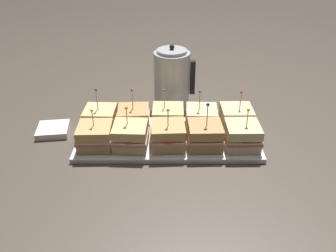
{
  "coord_description": "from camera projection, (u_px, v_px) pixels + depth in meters",
  "views": [
    {
      "loc": [
        -0.0,
        -1.08,
        0.68
      ],
      "look_at": [
        0.0,
        0.0,
        0.06
      ],
      "focal_mm": 38.0,
      "sensor_mm": 36.0,
      "label": 1
    }
  ],
  "objects": [
    {
      "name": "sandwich_back_far_left",
      "position": [
        101.0,
        118.0,
        1.3
      ],
      "size": [
        0.12,
        0.12,
        0.16
      ],
      "color": "#DBB77A",
      "rests_on": "serving_platter"
    },
    {
      "name": "sandwich_front_far_left",
      "position": [
        95.0,
        136.0,
        1.19
      ],
      "size": [
        0.12,
        0.12,
        0.14
      ],
      "color": "tan",
      "rests_on": "serving_platter"
    },
    {
      "name": "sandwich_front_left",
      "position": [
        130.0,
        136.0,
        1.19
      ],
      "size": [
        0.12,
        0.12,
        0.15
      ],
      "color": "#DBB77A",
      "rests_on": "serving_platter"
    },
    {
      "name": "ground_plane",
      "position": [
        168.0,
        141.0,
        1.27
      ],
      "size": [
        6.0,
        6.0,
        0.0
      ],
      "primitive_type": "plane",
      "color": "#4C4238"
    },
    {
      "name": "kettle_steel",
      "position": [
        172.0,
        79.0,
        1.46
      ],
      "size": [
        0.17,
        0.15,
        0.27
      ],
      "color": "#B7BABF",
      "rests_on": "ground_plane"
    },
    {
      "name": "sandwich_front_far_right",
      "position": [
        242.0,
        136.0,
        1.19
      ],
      "size": [
        0.12,
        0.12,
        0.14
      ],
      "color": "beige",
      "rests_on": "serving_platter"
    },
    {
      "name": "sandwich_back_far_right",
      "position": [
        236.0,
        118.0,
        1.3
      ],
      "size": [
        0.12,
        0.12,
        0.15
      ],
      "color": "beige",
      "rests_on": "serving_platter"
    },
    {
      "name": "sandwich_back_right",
      "position": [
        201.0,
        118.0,
        1.3
      ],
      "size": [
        0.12,
        0.12,
        0.16
      ],
      "color": "beige",
      "rests_on": "serving_platter"
    },
    {
      "name": "napkin_stack",
      "position": [
        53.0,
        130.0,
        1.32
      ],
      "size": [
        0.13,
        0.13,
        0.02
      ],
      "color": "white",
      "rests_on": "ground_plane"
    },
    {
      "name": "serving_platter",
      "position": [
        168.0,
        139.0,
        1.27
      ],
      "size": [
        0.64,
        0.28,
        0.02
      ],
      "color": "white",
      "rests_on": "ground_plane"
    },
    {
      "name": "sandwich_front_center",
      "position": [
        169.0,
        136.0,
        1.19
      ],
      "size": [
        0.12,
        0.12,
        0.15
      ],
      "color": "tan",
      "rests_on": "serving_platter"
    },
    {
      "name": "sandwich_front_right",
      "position": [
        205.0,
        136.0,
        1.19
      ],
      "size": [
        0.12,
        0.12,
        0.16
      ],
      "color": "tan",
      "rests_on": "serving_platter"
    },
    {
      "name": "sandwich_back_center",
      "position": [
        167.0,
        118.0,
        1.3
      ],
      "size": [
        0.12,
        0.12,
        0.15
      ],
      "color": "#DBB77A",
      "rests_on": "serving_platter"
    },
    {
      "name": "sandwich_back_left",
      "position": [
        134.0,
        118.0,
        1.3
      ],
      "size": [
        0.12,
        0.12,
        0.16
      ],
      "color": "tan",
      "rests_on": "serving_platter"
    }
  ]
}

